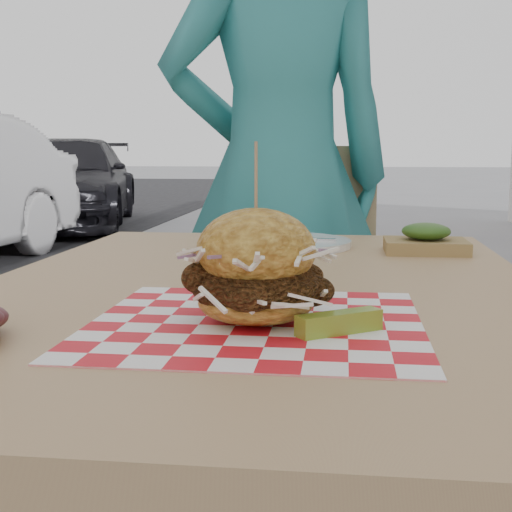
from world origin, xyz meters
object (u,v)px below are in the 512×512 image
at_px(car_dark, 66,182).
at_px(patio_table, 259,336).
at_px(patio_chair, 294,292).
at_px(sandwich, 256,273).
at_px(diner, 280,176).

distance_m(car_dark, patio_table, 8.18).
relative_size(patio_chair, sandwich, 4.86).
relative_size(diner, sandwich, 8.90).
relative_size(patio_table, sandwich, 6.14).
bearing_deg(patio_table, car_dark, 113.78).
distance_m(patio_table, patio_chair, 0.93).
bearing_deg(sandwich, patio_chair, 91.96).
xyz_separation_m(diner, patio_chair, (0.04, 0.02, -0.32)).
height_order(diner, car_dark, diner).
height_order(patio_chair, sandwich, patio_chair).
xyz_separation_m(patio_table, sandwich, (0.03, -0.24, 0.13)).
xyz_separation_m(patio_table, patio_chair, (-0.01, 0.92, -0.12)).
height_order(car_dark, patio_table, car_dark).
bearing_deg(sandwich, patio_table, 96.04).
distance_m(diner, sandwich, 1.15).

